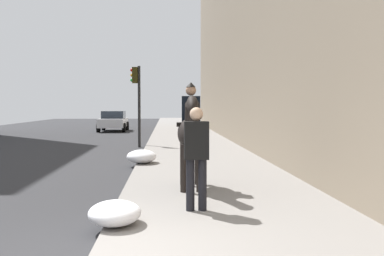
{
  "coord_description": "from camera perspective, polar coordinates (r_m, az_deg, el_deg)",
  "views": [
    {
      "loc": [
        -5.4,
        -0.91,
        1.85
      ],
      "look_at": [
        4.0,
        -1.41,
        1.4
      ],
      "focal_mm": 44.29,
      "sensor_mm": 36.0,
      "label": 1
    }
  ],
  "objects": [
    {
      "name": "snow_pile_far",
      "position": [
        14.29,
        -6.09,
        -3.42
      ],
      "size": [
        1.15,
        0.89,
        0.4
      ],
      "primitive_type": "ellipsoid",
      "color": "white",
      "rests_on": "sidewalk_slab"
    },
    {
      "name": "car_far_lane",
      "position": [
        34.21,
        -9.44,
        0.87
      ],
      "size": [
        4.41,
        1.96,
        1.44
      ],
      "rotation": [
        0.0,
        0.0,
        3.14
      ],
      "color": "silver",
      "rests_on": "ground"
    },
    {
      "name": "snow_pile_near",
      "position": [
        7.05,
        -9.29,
        -10.07
      ],
      "size": [
        0.99,
        0.76,
        0.34
      ],
      "primitive_type": "ellipsoid",
      "color": "white",
      "rests_on": "sidewalk_slab"
    },
    {
      "name": "mounted_horse_near",
      "position": [
        9.76,
        -0.11,
        -0.36
      ],
      "size": [
        2.15,
        0.61,
        2.21
      ],
      "rotation": [
        0.0,
        0.0,
        3.12
      ],
      "color": "black",
      "rests_on": "sidewalk_slab"
    },
    {
      "name": "traffic_light_near_curb",
      "position": [
        20.87,
        -6.64,
        4.25
      ],
      "size": [
        0.2,
        0.44,
        3.57
      ],
      "color": "black",
      "rests_on": "ground"
    },
    {
      "name": "pedestrian_greeting",
      "position": [
        7.74,
        0.53,
        -2.85
      ],
      "size": [
        0.26,
        0.4,
        1.7
      ],
      "rotation": [
        0.0,
        0.0,
        -0.0
      ],
      "color": "black",
      "rests_on": "sidewalk_slab"
    }
  ]
}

